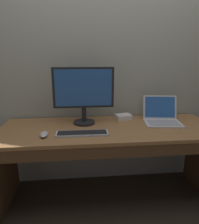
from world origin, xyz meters
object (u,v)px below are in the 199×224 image
Objects in this scene: laptop_silver at (162,118)px; computer_mouse at (44,134)px; external_monitor at (84,93)px; wired_keyboard at (82,133)px; external_drive_box at (123,117)px.

laptop_silver is 1.07m from computer_mouse.
wired_keyboard is (-0.02, -0.26, -0.28)m from external_monitor.
laptop_silver is 0.67× the size of external_monitor.
computer_mouse is at bearing -139.27° from external_monitor.
laptop_silver is at bearing -2.36° from external_monitor.
external_monitor is 4.62× the size of computer_mouse.
external_drive_box is at bearing 158.69° from laptop_silver.
external_monitor is 0.50m from computer_mouse.
external_monitor is at bearing 85.06° from wired_keyboard.
wired_keyboard is at bearing -138.37° from external_drive_box.
laptop_silver is 0.36m from external_drive_box.
wired_keyboard is 0.29m from computer_mouse.
external_monitor is 0.48m from external_drive_box.
external_drive_box is (0.39, 0.10, -0.26)m from external_monitor.
computer_mouse is 0.79× the size of external_drive_box.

